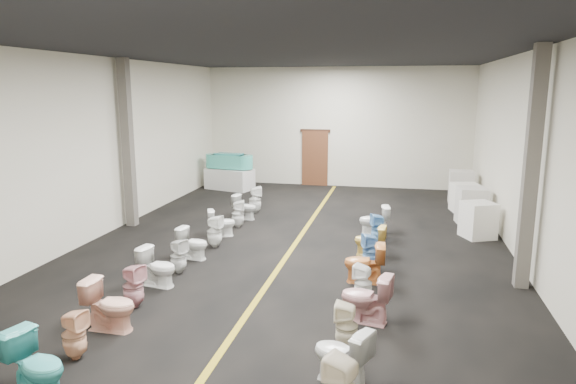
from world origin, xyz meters
name	(u,v)px	position (x,y,z in m)	size (l,w,h in m)	color
floor	(293,247)	(0.00, 0.00, 0.00)	(16.00, 16.00, 0.00)	black
ceiling	(294,52)	(0.00, 0.00, 4.50)	(16.00, 16.00, 0.00)	black
wall_back	(336,127)	(0.00, 8.00, 2.25)	(10.00, 10.00, 0.00)	beige
wall_front	(92,274)	(0.00, -8.00, 2.25)	(10.00, 10.00, 0.00)	beige
wall_left	(98,148)	(-5.00, 0.00, 2.25)	(16.00, 16.00, 0.00)	beige
wall_right	(527,160)	(5.00, 0.00, 2.25)	(16.00, 16.00, 0.00)	beige
aisle_stripe	(293,247)	(0.00, 0.00, 0.00)	(0.12, 15.60, 0.01)	#9B8116
back_door	(315,158)	(-0.80, 7.94, 1.05)	(1.00, 0.10, 2.10)	#562D19
door_frame	(315,131)	(-0.80, 7.95, 2.12)	(1.15, 0.08, 0.10)	#331C11
column_left	(128,144)	(-4.75, 1.00, 2.25)	(0.25, 0.25, 4.50)	#59544C
column_right	(531,170)	(4.75, -1.50, 2.25)	(0.25, 0.25, 4.50)	#59544C
display_table	(230,179)	(-3.78, 6.47, 0.38)	(1.73, 0.87, 0.77)	silver
bathtub	(229,161)	(-3.78, 6.47, 1.07)	(1.85, 0.82, 0.55)	#3EB4A1
appliance_crate_a	(478,220)	(4.40, 1.77, 0.45)	(0.71, 0.71, 0.91)	white
appliance_crate_b	(471,206)	(4.40, 3.13, 0.51)	(0.75, 0.75, 1.03)	beige
appliance_crate_c	(465,198)	(4.40, 4.59, 0.43)	(0.76, 0.76, 0.87)	white
appliance_crate_d	(461,187)	(4.40, 5.82, 0.54)	(0.75, 0.75, 1.07)	beige
toilet_left_0	(37,365)	(-1.82, -6.58, 0.41)	(0.46, 0.81, 0.83)	#3DAEAD
toilet_left_1	(74,335)	(-1.93, -5.69, 0.36)	(0.32, 0.33, 0.72)	#F3B68D
toilet_left_2	(110,305)	(-1.92, -4.79, 0.41)	(0.46, 0.81, 0.82)	#F7B69C
toilet_left_3	(133,286)	(-1.98, -3.95, 0.39)	(0.35, 0.36, 0.78)	#D4969D
toilet_left_4	(158,267)	(-2.03, -2.95, 0.38)	(0.42, 0.74, 0.75)	white
toilet_left_5	(178,256)	(-1.93, -2.22, 0.36)	(0.32, 0.33, 0.72)	silver
toilet_left_6	(193,243)	(-1.99, -1.31, 0.35)	(0.39, 0.69, 0.70)	white
toilet_left_7	(215,232)	(-1.82, -0.42, 0.39)	(0.35, 0.36, 0.77)	white
toilet_left_8	(222,223)	(-1.97, 0.50, 0.35)	(0.39, 0.69, 0.70)	white
toilet_left_9	(238,214)	(-1.82, 1.41, 0.37)	(0.34, 0.34, 0.75)	white
toilet_left_10	(245,207)	(-1.91, 2.30, 0.35)	(0.39, 0.69, 0.71)	silver
toilet_left_11	(255,200)	(-1.83, 3.12, 0.40)	(0.36, 0.37, 0.81)	white
toilet_right_1	(341,355)	(1.78, -5.51, 0.39)	(0.44, 0.77, 0.78)	silver
toilet_right_2	(347,326)	(1.75, -4.63, 0.36)	(0.33, 0.33, 0.72)	beige
toilet_right_3	(366,298)	(1.96, -3.67, 0.41)	(0.46, 0.81, 0.83)	#D49697
toilet_right_4	(363,283)	(1.86, -2.88, 0.35)	(0.31, 0.32, 0.69)	white
toilet_right_5	(364,263)	(1.81, -1.94, 0.40)	(0.44, 0.78, 0.79)	#CD7435
toilet_right_6	(371,251)	(1.89, -1.13, 0.38)	(0.34, 0.35, 0.75)	#679CD2
toilet_right_7	(370,241)	(1.82, -0.28, 0.36)	(0.40, 0.70, 0.71)	#E7BE52
toilet_right_8	(378,229)	(1.96, 0.71, 0.37)	(0.33, 0.34, 0.74)	#6AA9E0
toilet_right_9	(374,220)	(1.82, 1.45, 0.38)	(0.43, 0.75, 0.77)	white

